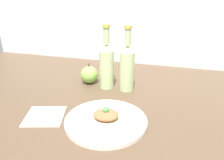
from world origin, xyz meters
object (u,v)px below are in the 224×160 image
object	(u,v)px
apple	(89,75)
plate	(106,120)
plated_food	(106,116)
cider_bottle_left	(107,64)
cider_bottle_right	(127,66)

from	to	relation	value
apple	plate	bearing A→B (deg)	-59.99
plated_food	cider_bottle_left	bearing A→B (deg)	106.13
plated_food	cider_bottle_right	size ratio (longest dim) A/B	0.66
plate	cider_bottle_left	bearing A→B (deg)	106.13
plate	cider_bottle_left	xyz separation A→B (cm)	(-8.27, 28.59, 10.37)
cider_bottle_right	plate	bearing A→B (deg)	-92.33
cider_bottle_left	cider_bottle_right	size ratio (longest dim) A/B	1.00
plate	plated_food	distance (cm)	1.74
cider_bottle_right	plated_food	bearing A→B (deg)	-92.33
plated_food	cider_bottle_left	distance (cm)	30.99
plate	apple	world-z (taller)	apple
cider_bottle_left	plate	bearing A→B (deg)	-73.87
plated_food	cider_bottle_left	world-z (taller)	cider_bottle_left
plate	cider_bottle_right	world-z (taller)	cider_bottle_right
cider_bottle_left	apple	distance (cm)	12.36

